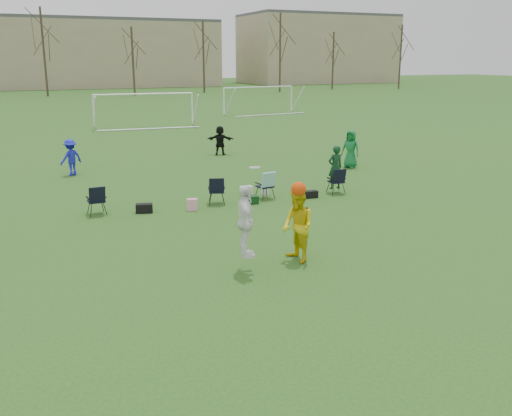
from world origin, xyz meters
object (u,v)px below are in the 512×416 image
fielder_green_far (351,149)px  goal_right (259,92)px  fielder_blue (71,157)px  goal_mid (144,101)px  center_contest (278,223)px  fielder_black (220,140)px

fielder_green_far → goal_right: goal_right is taller
fielder_blue → goal_mid: goal_mid is taller
fielder_blue → fielder_green_far: size_ratio=0.90×
goal_mid → goal_right: bearing=30.6°
center_contest → goal_mid: 30.83m
center_contest → goal_mid: bearing=83.0°
center_contest → goal_mid: (3.73, 30.60, 0.84)m
fielder_green_far → goal_mid: 20.88m
fielder_blue → center_contest: size_ratio=0.61×
fielder_black → fielder_blue: bearing=47.4°
center_contest → goal_right: center_contest is taller
fielder_blue → center_contest: bearing=75.2°
goal_mid → goal_right: 13.42m
fielder_black → goal_mid: 14.40m
fielder_green_far → goal_right: bearing=131.1°
fielder_green_far → fielder_black: 7.31m
center_contest → goal_right: 39.84m
fielder_blue → fielder_black: 8.25m
fielder_black → goal_right: 23.28m
fielder_green_far → center_contest: bearing=-74.3°
fielder_blue → fielder_black: (7.85, 2.53, -0.02)m
fielder_blue → fielder_green_far: 12.61m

